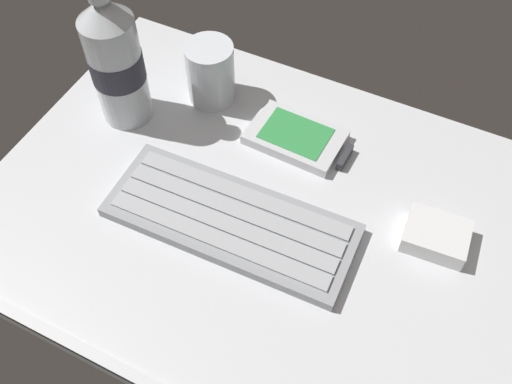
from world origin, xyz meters
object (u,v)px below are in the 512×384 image
Objects in this scene: handheld_device at (300,139)px; charger_block at (436,236)px; water_bottle at (116,61)px; juice_cup at (211,75)px; keyboard at (231,220)px.

charger_block reaches higher than handheld_device.
juice_cup is at bearing 41.96° from water_bottle.
handheld_device is 14.73cm from juice_cup.
water_bottle is (-22.75, -5.28, 8.28)cm from handheld_device.
charger_block is at bearing -2.16° from water_bottle.
charger_block is (21.87, 8.05, 0.39)cm from keyboard.
handheld_device is at bearing 81.47° from keyboard.
juice_cup is (-11.94, 17.36, 3.10)cm from keyboard.
keyboard is 15.10cm from handheld_device.
handheld_device is 1.86× the size of charger_block.
juice_cup is 1.21× the size of charger_block.
juice_cup is at bearing 124.51° from keyboard.
water_bottle is (-20.52, 9.65, 8.20)cm from keyboard.
juice_cup is (-14.18, 2.43, 3.18)cm from handheld_device.
juice_cup reaches higher than charger_block.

